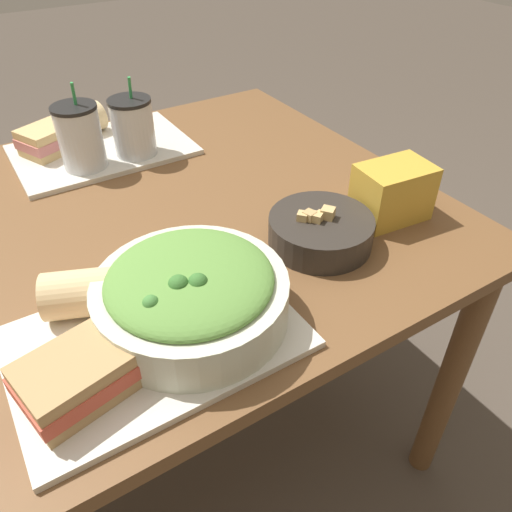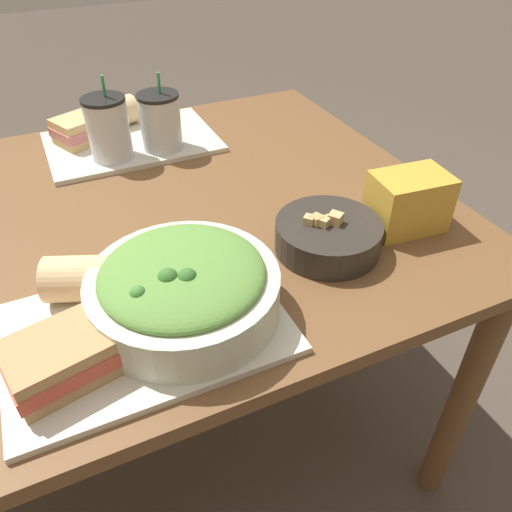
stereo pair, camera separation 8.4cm
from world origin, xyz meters
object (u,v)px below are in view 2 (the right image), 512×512
object	(u,v)px
baguette_near	(91,278)
baguette_far	(118,112)
sandwich_near	(60,359)
sandwich_far	(85,128)
drink_cup_red	(161,123)
salad_bowl	(184,287)
soup_bowl	(328,235)
drink_cup_dark	(109,130)
chip_bag	(408,202)

from	to	relation	value
baguette_near	baguette_far	bearing A→B (deg)	6.51
sandwich_near	baguette_far	size ratio (longest dim) A/B	1.38
sandwich_near	sandwich_far	distance (m)	0.78
sandwich_far	drink_cup_red	world-z (taller)	drink_cup_red
sandwich_far	baguette_far	distance (m)	0.11
sandwich_near	baguette_near	size ratio (longest dim) A/B	1.03
baguette_near	baguette_far	xyz separation A→B (m)	(0.19, 0.67, 0.00)
drink_cup_red	sandwich_far	bearing A→B (deg)	142.93
sandwich_near	sandwich_far	world-z (taller)	same
salad_bowl	drink_cup_red	bearing A→B (deg)	76.94
baguette_far	drink_cup_red	bearing A→B (deg)	-175.10
sandwich_far	baguette_far	world-z (taller)	baguette_far
soup_bowl	drink_cup_dark	bearing A→B (deg)	118.77
soup_bowl	sandwich_far	bearing A→B (deg)	116.84
baguette_near	sandwich_far	bearing A→B (deg)	13.80
soup_bowl	chip_bag	world-z (taller)	chip_bag
baguette_near	sandwich_far	distance (m)	0.62
soup_bowl	sandwich_far	size ratio (longest dim) A/B	1.13
baguette_near	drink_cup_dark	distance (m)	0.51
drink_cup_dark	chip_bag	world-z (taller)	drink_cup_dark
chip_bag	soup_bowl	bearing A→B (deg)	-174.46
soup_bowl	drink_cup_red	bearing A→B (deg)	107.15
soup_bowl	drink_cup_red	xyz separation A→B (m)	(-0.16, 0.52, 0.04)
sandwich_far	drink_cup_dark	size ratio (longest dim) A/B	0.88
sandwich_far	salad_bowl	bearing A→B (deg)	-111.61
sandwich_far	chip_bag	size ratio (longest dim) A/B	1.15
sandwich_near	sandwich_far	bearing A→B (deg)	65.43
salad_bowl	baguette_far	distance (m)	0.76
baguette_far	drink_cup_red	distance (m)	0.19
baguette_near	drink_cup_dark	world-z (taller)	drink_cup_dark
salad_bowl	sandwich_near	world-z (taller)	salad_bowl
sandwich_far	baguette_far	bearing A→B (deg)	4.78
drink_cup_dark	baguette_far	bearing A→B (deg)	72.70
sandwich_near	drink_cup_dark	xyz separation A→B (m)	(0.20, 0.63, 0.04)
chip_bag	baguette_far	bearing A→B (deg)	125.72
salad_bowl	sandwich_far	world-z (taller)	salad_bowl
chip_bag	baguette_near	bearing A→B (deg)	-177.89
soup_bowl	baguette_near	size ratio (longest dim) A/B	1.26
sandwich_near	drink_cup_dark	bearing A→B (deg)	59.68
sandwich_near	chip_bag	world-z (taller)	chip_bag
sandwich_far	chip_bag	distance (m)	0.82
baguette_near	chip_bag	distance (m)	0.60
baguette_near	sandwich_far	world-z (taller)	baguette_near
soup_bowl	drink_cup_dark	distance (m)	0.60
chip_bag	sandwich_near	bearing A→B (deg)	-165.17
salad_bowl	soup_bowl	xyz separation A→B (m)	(0.30, 0.06, -0.03)
salad_bowl	chip_bag	world-z (taller)	salad_bowl
baguette_near	baguette_far	size ratio (longest dim) A/B	1.34
baguette_near	soup_bowl	bearing A→B (deg)	-72.34
drink_cup_dark	sandwich_near	bearing A→B (deg)	-107.77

